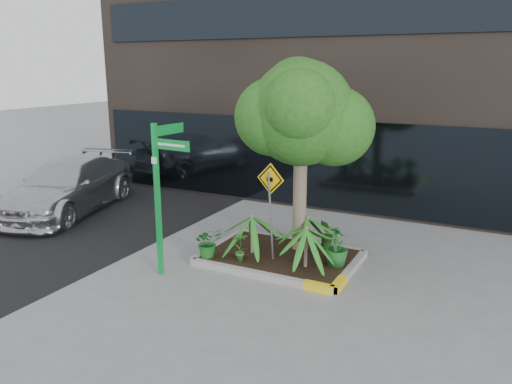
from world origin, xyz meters
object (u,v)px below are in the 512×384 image
at_px(street_sign_post, 161,183).
at_px(parked_car, 69,186).
at_px(tree, 302,113).
at_px(cattle_sign, 271,196).

bearing_deg(street_sign_post, parked_car, 159.92).
xyz_separation_m(tree, street_sign_post, (-2.06, -2.29, -1.28)).
distance_m(tree, parked_car, 7.81).
height_order(tree, street_sign_post, tree).
relative_size(tree, cattle_sign, 2.07).
height_order(tree, cattle_sign, tree).
bearing_deg(parked_car, cattle_sign, -24.30).
xyz_separation_m(parked_car, cattle_sign, (7.16, -1.20, 0.83)).
bearing_deg(cattle_sign, tree, 85.23).
distance_m(street_sign_post, cattle_sign, 2.24).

